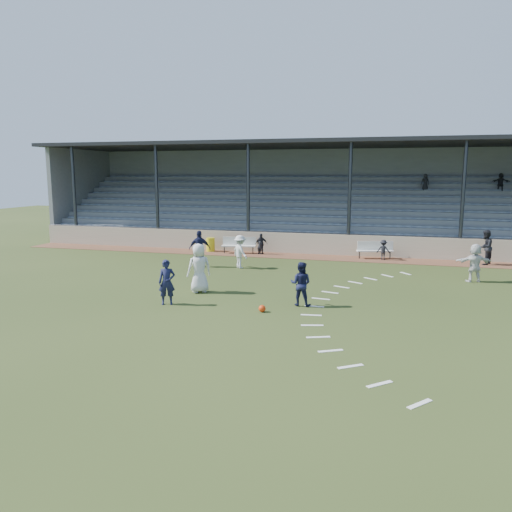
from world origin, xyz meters
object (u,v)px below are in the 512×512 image
Objects in this scene: player_navy_lead at (167,282)px; official at (485,247)px; trash_bin at (211,245)px; football at (262,309)px; bench_left at (239,244)px; bench_right at (375,248)px; player_white_lead at (199,268)px.

official is (12.45, 11.59, 0.09)m from player_navy_lead.
trash_bin reaches higher than football.
bench_right is at bearing -8.00° from bench_left.
official is at bearing 20.80° from player_navy_lead.
bench_right is 13.87m from player_navy_lead.
bench_left is 12.72m from football.
bench_left is at bearing -119.24° from player_white_lead.
official is (13.39, -0.22, 0.33)m from bench_left.
official is at bearing -20.12° from bench_right.
football is 3.90m from player_white_lead.
player_white_lead is at bearing -91.72° from bench_left.
bench_left is 13.39m from official.
bench_right reaches higher than football.
player_white_lead reaches higher than bench_left.
bench_left is at bearing -64.59° from official.
trash_bin is 10.44m from player_white_lead.
official is (12.02, 9.53, -0.07)m from player_white_lead.
trash_bin is at bearing 164.94° from bench_right.
bench_right is at bearing -68.28° from official.
bench_left is 1.04× the size of player_white_lead.
trash_bin is 12.30m from player_navy_lead.
player_navy_lead reaches higher than bench_right.
player_white_lead is at bearing 145.94° from football.
bench_left is 1.24× the size of player_navy_lead.
player_white_lead reaches higher than bench_right.
player_navy_lead is at bearing -95.13° from bench_left.
bench_left is 1.88m from trash_bin.
football is 0.14× the size of official.
bench_left is 9.85m from player_white_lead.
football is at bearing 108.73° from player_white_lead.
bench_right is at bearing 38.06° from player_navy_lead.
official is at bearing 52.75° from football.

